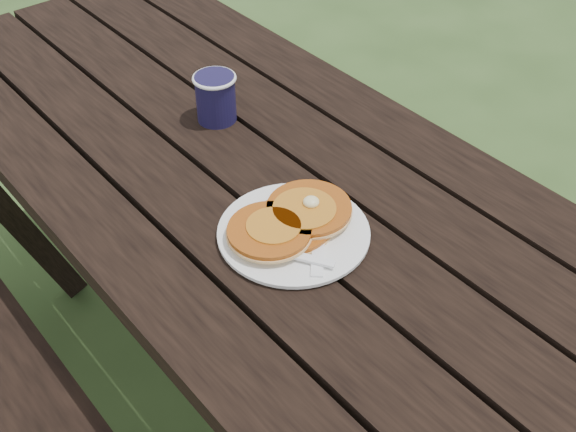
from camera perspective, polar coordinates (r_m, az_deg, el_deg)
ground at (r=1.93m, az=-2.52°, el=-13.76°), size 60.00×60.00×0.00m
picnic_table at (r=1.64m, az=-2.89°, el=-6.35°), size 1.36×1.80×0.75m
plate at (r=1.22m, az=0.45°, el=-1.37°), size 0.31×0.31×0.01m
pancake_stack at (r=1.21m, az=0.24°, el=-0.34°), size 0.23×0.15×0.04m
knife at (r=1.20m, az=2.45°, el=-1.76°), size 0.14×0.14×0.00m
fork at (r=1.16m, az=1.09°, el=-3.25°), size 0.11×0.15×0.01m
coffee_cup at (r=1.48m, az=-5.75°, el=9.48°), size 0.09×0.09×0.10m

